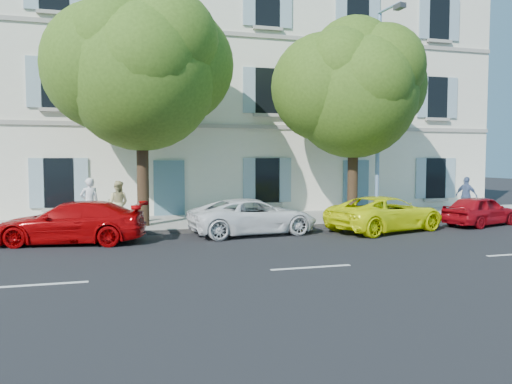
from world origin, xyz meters
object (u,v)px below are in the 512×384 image
object	(u,v)px
car_yellow_supercar	(386,214)
street_lamp	(380,103)
pedestrian_b	(118,203)
car_red_hatchback	(480,211)
car_red_coupe	(72,222)
car_white_coupe	(253,216)
tree_right	(354,95)
pedestrian_a	(90,203)
pedestrian_c	(466,196)
tree_left	(141,75)

from	to	relation	value
car_yellow_supercar	street_lamp	distance (m)	4.53
car_yellow_supercar	pedestrian_b	xyz separation A→B (m)	(-9.15, 3.11, 0.33)
car_yellow_supercar	car_red_hatchback	size ratio (longest dim) A/B	1.32
car_red_coupe	car_yellow_supercar	size ratio (longest dim) A/B	0.98
car_white_coupe	tree_right	bearing A→B (deg)	-75.23
car_red_hatchback	street_lamp	size ratio (longest dim) A/B	0.42
car_red_hatchback	pedestrian_a	distance (m)	14.58
car_yellow_supercar	car_white_coupe	bearing A→B (deg)	66.65
pedestrian_a	pedestrian_c	world-z (taller)	pedestrian_a
car_red_hatchback	car_yellow_supercar	bearing A→B (deg)	76.47
tree_left	pedestrian_c	bearing A→B (deg)	-1.34
car_red_hatchback	pedestrian_b	distance (m)	13.70
car_red_coupe	pedestrian_a	world-z (taller)	pedestrian_a
tree_right	pedestrian_c	distance (m)	6.80
tree_left	pedestrian_b	size ratio (longest dim) A/B	5.17
car_yellow_supercar	pedestrian_c	bearing A→B (deg)	-82.47
pedestrian_b	pedestrian_c	distance (m)	14.45
tree_right	pedestrian_c	bearing A→B (deg)	0.82
tree_right	street_lamp	distance (m)	1.07
car_red_hatchback	pedestrian_a	xyz separation A→B (m)	(-14.37, 2.41, 0.45)
tree_left	tree_right	bearing A→B (deg)	-2.78
car_red_hatchback	tree_right	bearing A→B (deg)	47.98
car_white_coupe	car_yellow_supercar	bearing A→B (deg)	-102.76
car_white_coupe	pedestrian_b	world-z (taller)	pedestrian_b
car_red_hatchback	pedestrian_b	bearing A→B (deg)	60.60
car_red_coupe	car_white_coupe	xyz separation A→B (m)	(5.80, 0.26, -0.03)
car_red_hatchback	car_white_coupe	bearing A→B (deg)	70.83
car_yellow_supercar	pedestrian_a	distance (m)	10.48
car_red_coupe	car_red_hatchback	xyz separation A→B (m)	(14.78, 0.00, -0.06)
pedestrian_c	pedestrian_a	bearing A→B (deg)	66.60
tree_left	pedestrian_a	bearing A→B (deg)	179.40
car_yellow_supercar	car_red_hatchback	xyz separation A→B (m)	(4.25, 0.30, -0.04)
car_red_hatchback	street_lamp	bearing A→B (deg)	49.74
pedestrian_a	pedestrian_b	world-z (taller)	pedestrian_a
pedestrian_b	tree_right	bearing A→B (deg)	-160.61
street_lamp	pedestrian_a	world-z (taller)	street_lamp
car_white_coupe	car_red_hatchback	size ratio (longest dim) A/B	1.29
tree_left	pedestrian_b	distance (m)	4.67
pedestrian_b	pedestrian_c	world-z (taller)	pedestrian_c
tree_right	street_lamp	size ratio (longest dim) A/B	0.95
street_lamp	pedestrian_b	size ratio (longest dim) A/B	5.00
tree_right	car_white_coupe	bearing A→B (deg)	-159.11
street_lamp	pedestrian_b	xyz separation A→B (m)	(-9.87, 1.33, -3.77)
car_yellow_supercar	pedestrian_b	distance (m)	9.67
tree_right	pedestrian_a	size ratio (longest dim) A/B	4.37
pedestrian_a	pedestrian_c	bearing A→B (deg)	166.43
street_lamp	tree_left	bearing A→B (deg)	174.16
car_red_coupe	pedestrian_a	bearing A→B (deg)	-178.17
car_white_coupe	street_lamp	size ratio (longest dim) A/B	0.54
street_lamp	pedestrian_a	size ratio (longest dim) A/B	4.61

